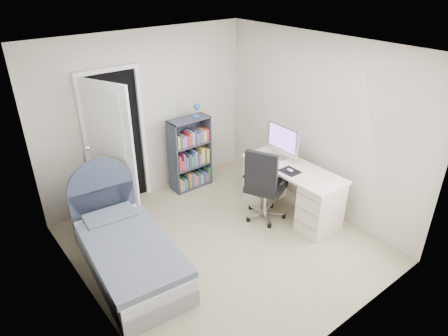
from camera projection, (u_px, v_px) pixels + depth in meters
room_shell at (222, 158)px, 4.68m from camera, size 3.50×3.70×2.60m
door at (112, 147)px, 5.46m from camera, size 0.92×0.77×2.06m
bed at (128, 251)px, 4.72m from camera, size 1.03×1.91×1.13m
nightstand at (98, 200)px, 5.47m from camera, size 0.40×0.40×0.59m
floor_lamp at (92, 197)px, 5.30m from camera, size 0.18×0.18×1.27m
bookcase at (191, 156)px, 6.36m from camera, size 0.66×0.28×1.39m
desk at (291, 188)px, 5.73m from camera, size 0.61×1.52×1.25m
office_chair at (264, 182)px, 5.45m from camera, size 0.65×0.66×1.12m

